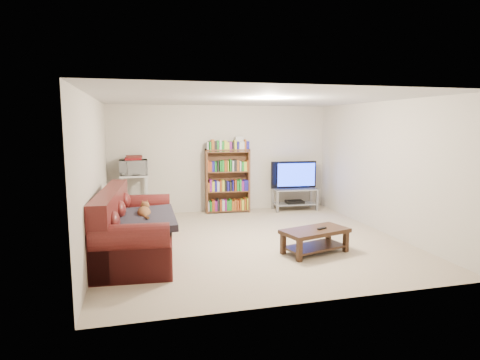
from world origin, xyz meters
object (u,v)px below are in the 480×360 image
object	(u,v)px
sofa	(131,233)
bookshelf	(227,180)
coffee_table	(315,236)
tv_stand	(295,195)

from	to	relation	value
sofa	bookshelf	world-z (taller)	bookshelf
coffee_table	tv_stand	bearing A→B (deg)	58.08
coffee_table	tv_stand	xyz separation A→B (m)	(0.89, 3.02, 0.08)
tv_stand	bookshelf	bearing A→B (deg)	176.83
sofa	bookshelf	distance (m)	3.34
coffee_table	bookshelf	world-z (taller)	bookshelf
sofa	coffee_table	world-z (taller)	sofa
coffee_table	sofa	bearing A→B (deg)	152.08
bookshelf	tv_stand	bearing A→B (deg)	-2.43
sofa	tv_stand	size ratio (longest dim) A/B	2.37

